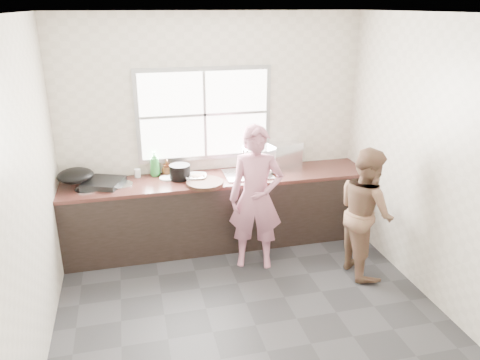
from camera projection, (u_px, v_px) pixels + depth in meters
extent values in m
cube|color=#2B2B2E|center=(246.00, 303.00, 4.62)|extent=(3.60, 3.20, 0.01)
cube|color=silver|center=(247.00, 12.00, 3.66)|extent=(3.60, 3.20, 0.01)
cube|color=beige|center=(213.00, 130.00, 5.60)|extent=(3.60, 0.01, 2.70)
cube|color=beige|center=(28.00, 193.00, 3.73)|extent=(0.01, 3.20, 2.70)
cube|color=beige|center=(426.00, 159.00, 4.54)|extent=(0.01, 3.20, 2.70)
cube|color=silver|center=(317.00, 267.00, 2.68)|extent=(3.60, 0.01, 2.70)
cube|color=black|center=(219.00, 212.00, 5.64)|extent=(3.60, 0.62, 0.82)
cube|color=#3D1E18|center=(219.00, 179.00, 5.49)|extent=(3.60, 0.64, 0.04)
cube|color=silver|center=(248.00, 174.00, 5.56)|extent=(0.55, 0.45, 0.02)
cylinder|color=silver|center=(243.00, 158.00, 5.69)|extent=(0.02, 0.02, 0.30)
cube|color=#9EA0A5|center=(204.00, 114.00, 5.49)|extent=(1.60, 0.05, 1.10)
cube|color=white|center=(205.00, 115.00, 5.47)|extent=(1.50, 0.01, 1.00)
imported|color=#B96F85|center=(256.00, 203.00, 5.06)|extent=(0.63, 0.50, 1.50)
imported|color=brown|center=(366.00, 212.00, 4.95)|extent=(0.53, 0.69, 1.41)
cylinder|color=black|center=(205.00, 183.00, 5.24)|extent=(0.49, 0.49, 0.04)
cube|color=silver|center=(195.00, 178.00, 5.32)|extent=(0.22, 0.13, 0.01)
imported|color=silver|center=(196.00, 177.00, 5.39)|extent=(0.29, 0.29, 0.06)
imported|color=silver|center=(264.00, 172.00, 5.58)|extent=(0.20, 0.20, 0.06)
imported|color=white|center=(273.00, 170.00, 5.63)|extent=(0.22, 0.22, 0.06)
cylinder|color=black|center=(180.00, 172.00, 5.40)|extent=(0.31, 0.31, 0.17)
cylinder|color=white|center=(168.00, 178.00, 5.44)|extent=(0.25, 0.25, 0.02)
imported|color=#2C8736|center=(155.00, 163.00, 5.48)|extent=(0.14, 0.14, 0.31)
imported|color=#462011|center=(167.00, 168.00, 5.53)|extent=(0.08, 0.09, 0.17)
imported|color=#4B2A12|center=(167.00, 169.00, 5.54)|extent=(0.13, 0.13, 0.15)
cylinder|color=white|center=(138.00, 173.00, 5.47)|extent=(0.09, 0.09, 0.10)
cube|color=black|center=(104.00, 183.00, 5.23)|extent=(0.52, 0.52, 0.06)
ellipsoid|color=black|center=(76.00, 176.00, 5.15)|extent=(0.51, 0.51, 0.15)
cube|color=silver|center=(283.00, 154.00, 5.83)|extent=(0.46, 0.37, 0.30)
cylinder|color=silver|center=(88.00, 189.00, 5.10)|extent=(0.28, 0.28, 0.01)
cylinder|color=silver|center=(121.00, 185.00, 5.24)|extent=(0.35, 0.35, 0.01)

